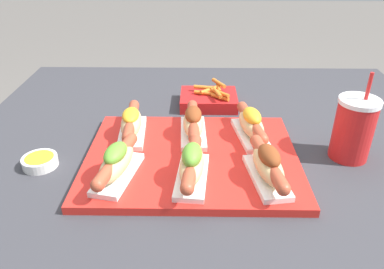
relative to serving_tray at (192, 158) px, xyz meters
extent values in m
cube|color=#333338|center=(0.05, 0.12, -0.36)|extent=(1.26, 1.02, 0.71)
cube|color=red|center=(0.00, 0.00, 0.00)|extent=(0.47, 0.37, 0.02)
cube|color=white|center=(-0.15, -0.09, 0.02)|extent=(0.09, 0.16, 0.01)
ellipsoid|color=#DBB77A|center=(-0.15, -0.09, 0.04)|extent=(0.08, 0.14, 0.04)
cylinder|color=#AD472D|center=(-0.15, -0.09, 0.05)|extent=(0.06, 0.17, 0.03)
sphere|color=#AD472D|center=(-0.17, -0.17, 0.05)|extent=(0.03, 0.03, 0.03)
sphere|color=#AD472D|center=(-0.13, 0.00, 0.05)|extent=(0.03, 0.03, 0.03)
ellipsoid|color=#5B992D|center=(-0.15, -0.09, 0.07)|extent=(0.05, 0.08, 0.03)
cube|color=white|center=(0.00, -0.09, 0.02)|extent=(0.07, 0.16, 0.01)
ellipsoid|color=#DBB77A|center=(0.00, -0.09, 0.04)|extent=(0.06, 0.14, 0.04)
cylinder|color=#AD472D|center=(0.00, -0.09, 0.05)|extent=(0.04, 0.17, 0.03)
sphere|color=#AD472D|center=(-0.01, -0.18, 0.05)|extent=(0.03, 0.03, 0.03)
sphere|color=#AD472D|center=(0.01, -0.01, 0.05)|extent=(0.03, 0.03, 0.03)
ellipsoid|color=#5B992D|center=(0.00, -0.09, 0.07)|extent=(0.05, 0.08, 0.04)
cube|color=white|center=(0.15, -0.09, 0.02)|extent=(0.08, 0.16, 0.01)
ellipsoid|color=#DBB77A|center=(0.15, -0.09, 0.04)|extent=(0.07, 0.14, 0.04)
cylinder|color=#AD472D|center=(0.15, -0.09, 0.05)|extent=(0.05, 0.17, 0.03)
sphere|color=#AD472D|center=(0.17, -0.18, 0.05)|extent=(0.03, 0.03, 0.03)
sphere|color=#AD472D|center=(0.14, -0.01, 0.05)|extent=(0.03, 0.03, 0.03)
ellipsoid|color=brown|center=(0.15, -0.09, 0.07)|extent=(0.05, 0.08, 0.03)
cube|color=white|center=(-0.15, 0.09, 0.02)|extent=(0.07, 0.16, 0.01)
ellipsoid|color=#DBB77A|center=(-0.15, 0.09, 0.04)|extent=(0.06, 0.14, 0.04)
cylinder|color=#AD472D|center=(-0.15, 0.09, 0.05)|extent=(0.04, 0.17, 0.03)
sphere|color=#AD472D|center=(-0.14, 0.00, 0.05)|extent=(0.03, 0.03, 0.03)
sphere|color=#AD472D|center=(-0.15, 0.17, 0.05)|extent=(0.03, 0.03, 0.03)
ellipsoid|color=gold|center=(-0.15, 0.09, 0.06)|extent=(0.04, 0.08, 0.02)
cube|color=white|center=(0.00, 0.09, 0.02)|extent=(0.07, 0.16, 0.01)
ellipsoid|color=#DBB77A|center=(0.00, 0.09, 0.04)|extent=(0.05, 0.14, 0.04)
cylinder|color=#AD472D|center=(0.00, 0.09, 0.05)|extent=(0.03, 0.17, 0.03)
sphere|color=#AD472D|center=(0.01, 0.00, 0.05)|extent=(0.03, 0.03, 0.03)
sphere|color=#AD472D|center=(0.00, 0.17, 0.05)|extent=(0.03, 0.03, 0.03)
ellipsoid|color=brown|center=(0.00, 0.09, 0.07)|extent=(0.04, 0.08, 0.03)
cube|color=white|center=(0.14, 0.08, 0.02)|extent=(0.08, 0.16, 0.01)
ellipsoid|color=#DBB77A|center=(0.14, 0.08, 0.04)|extent=(0.07, 0.14, 0.04)
cylinder|color=#AD472D|center=(0.14, 0.08, 0.05)|extent=(0.05, 0.17, 0.03)
sphere|color=#AD472D|center=(0.16, 0.00, 0.05)|extent=(0.03, 0.03, 0.03)
sphere|color=#AD472D|center=(0.13, 0.17, 0.05)|extent=(0.03, 0.03, 0.03)
ellipsoid|color=gold|center=(0.14, 0.08, 0.07)|extent=(0.05, 0.08, 0.03)
cylinder|color=silver|center=(-0.34, -0.03, 0.00)|extent=(0.08, 0.08, 0.02)
cylinder|color=yellow|center=(-0.34, -0.03, 0.01)|extent=(0.06, 0.06, 0.01)
cylinder|color=red|center=(0.36, 0.02, 0.06)|extent=(0.09, 0.09, 0.14)
cylinder|color=white|center=(0.36, 0.02, 0.13)|extent=(0.09, 0.09, 0.01)
cylinder|color=red|center=(0.37, 0.02, 0.17)|extent=(0.01, 0.01, 0.06)
cube|color=#B21919|center=(0.04, 0.30, 0.01)|extent=(0.16, 0.13, 0.03)
cylinder|color=orange|center=(0.07, 0.27, 0.05)|extent=(0.03, 0.06, 0.01)
cylinder|color=orange|center=(0.08, 0.27, 0.04)|extent=(0.05, 0.05, 0.01)
cylinder|color=orange|center=(0.05, 0.32, 0.03)|extent=(0.07, 0.06, 0.01)
cylinder|color=orange|center=(0.08, 0.27, 0.03)|extent=(0.05, 0.04, 0.01)
cylinder|color=orange|center=(0.03, 0.32, 0.04)|extent=(0.06, 0.02, 0.01)
cylinder|color=orange|center=(0.07, 0.33, 0.04)|extent=(0.01, 0.06, 0.01)
cylinder|color=orange|center=(0.04, 0.29, 0.03)|extent=(0.08, 0.03, 0.01)
cylinder|color=orange|center=(0.08, 0.34, 0.05)|extent=(0.04, 0.06, 0.01)
camera|label=1|loc=(0.01, -0.71, 0.46)|focal=35.00mm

